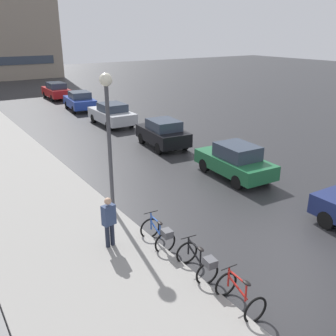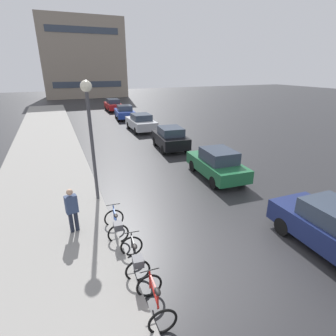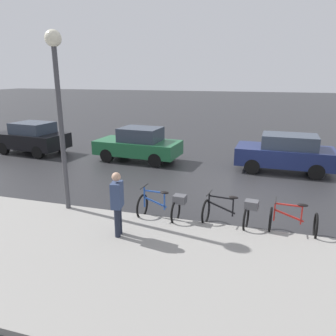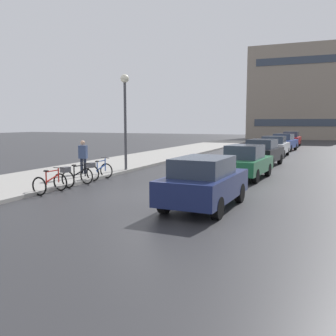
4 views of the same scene
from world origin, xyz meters
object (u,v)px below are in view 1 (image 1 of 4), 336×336
at_px(car_green, 235,161).
at_px(streetlamp, 108,119).
at_px(bicycle_nearest, 240,295).
at_px(bicycle_second, 200,262).
at_px(car_black, 163,133).
at_px(car_silver, 112,114).
at_px(car_blue, 80,101).
at_px(car_red, 56,91).
at_px(pedestrian, 109,221).
at_px(bicycle_third, 159,234).

bearing_deg(car_green, streetlamp, -178.05).
xyz_separation_m(bicycle_nearest, bicycle_second, (-0.03, 1.56, 0.10)).
height_order(car_black, car_silver, car_black).
xyz_separation_m(car_blue, streetlamp, (-6.21, -19.21, 2.84)).
bearing_deg(car_green, car_red, 90.18).
bearing_deg(car_red, car_green, -89.82).
height_order(car_green, streetlamp, streetlamp).
distance_m(car_black, pedestrian, 11.21).
distance_m(bicycle_second, streetlamp, 5.80).
bearing_deg(pedestrian, bicycle_second, -60.95).
bearing_deg(car_red, streetlamp, -103.75).
height_order(car_silver, car_blue, car_blue).
xyz_separation_m(car_green, pedestrian, (-7.56, -2.43, 0.22)).
bearing_deg(streetlamp, car_green, 1.95).
distance_m(bicycle_second, car_green, 7.94).
distance_m(bicycle_nearest, streetlamp, 7.21).
xyz_separation_m(car_black, car_red, (0.05, 19.64, 0.01)).
relative_size(pedestrian, streetlamp, 0.35).
distance_m(bicycle_third, streetlamp, 4.34).
xyz_separation_m(bicycle_second, car_red, (6.02, 30.68, 0.35)).
bearing_deg(car_red, car_blue, -90.92).
xyz_separation_m(bicycle_nearest, car_blue, (5.88, 25.63, 0.42)).
bearing_deg(bicycle_third, car_black, 56.37).
distance_m(car_green, car_black, 5.96).
bearing_deg(streetlamp, car_silver, 64.31).
xyz_separation_m(bicycle_third, car_black, (6.09, 9.15, 0.34)).
distance_m(car_green, car_silver, 12.55).
relative_size(bicycle_third, car_red, 0.33).
bearing_deg(streetlamp, pedestrian, -117.81).
xyz_separation_m(car_blue, pedestrian, (-7.38, -21.42, 0.21)).
bearing_deg(pedestrian, car_red, 75.05).
xyz_separation_m(bicycle_second, car_black, (5.97, 11.03, 0.34)).
bearing_deg(bicycle_nearest, pedestrian, 109.63).
relative_size(car_green, car_black, 1.06).
height_order(bicycle_second, pedestrian, pedestrian).
relative_size(bicycle_third, streetlamp, 0.27).
bearing_deg(car_red, car_silver, -90.78).
distance_m(bicycle_nearest, pedestrian, 4.51).
bearing_deg(pedestrian, car_green, 17.82).
height_order(bicycle_nearest, car_black, car_black).
height_order(car_red, streetlamp, streetlamp).
xyz_separation_m(car_red, pedestrian, (-7.48, -28.03, 0.17)).
xyz_separation_m(car_silver, car_blue, (0.07, 6.45, 0.00)).
height_order(bicycle_second, bicycle_third, bicycle_third).
distance_m(bicycle_second, bicycle_third, 1.89).
bearing_deg(car_blue, bicycle_second, -103.80).
height_order(bicycle_nearest, car_red, car_red).
relative_size(bicycle_second, pedestrian, 0.83).
distance_m(car_blue, pedestrian, 22.66).
xyz_separation_m(bicycle_nearest, streetlamp, (-0.33, 6.42, 3.25)).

